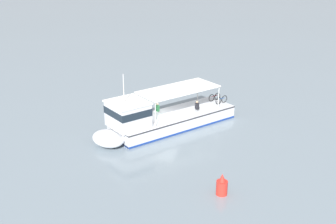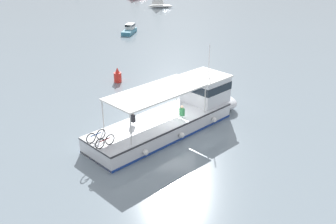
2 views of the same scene
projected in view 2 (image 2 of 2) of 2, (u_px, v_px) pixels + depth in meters
ground_plane at (178, 131)px, 26.08m from camera, size 400.00×400.00×0.00m
ferry_main at (178, 113)px, 26.34m from camera, size 10.71×11.59×5.32m
motorboat_far_right at (130, 29)px, 53.03m from camera, size 1.68×3.72×1.26m
sailboat_near_starboard at (160, 5)px, 73.14m from camera, size 4.88×1.71×5.40m
channel_buoy at (118, 76)px, 34.79m from camera, size 0.70×0.70×1.40m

